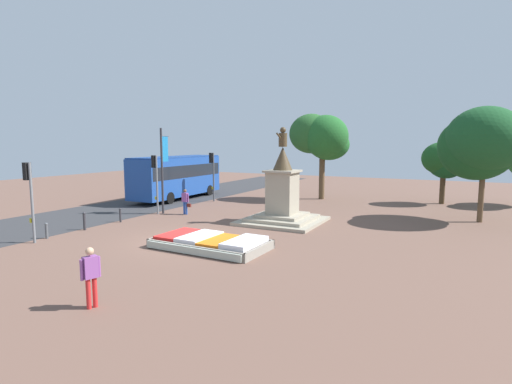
{
  "coord_description": "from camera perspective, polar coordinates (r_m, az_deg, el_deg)",
  "views": [
    {
      "loc": [
        11.44,
        -14.86,
        4.58
      ],
      "look_at": [
        2.47,
        2.63,
        2.16
      ],
      "focal_mm": 28.0,
      "sensor_mm": 36.0,
      "label": 1
    }
  ],
  "objects": [
    {
      "name": "city_bus",
      "position": [
        33.44,
        -11.24,
        2.45
      ],
      "size": [
        2.8,
        9.32,
        3.5
      ],
      "color": "#1E4799",
      "rests_on": "ground_plane"
    },
    {
      "name": "street_asphalt_strip",
      "position": [
        26.24,
        -27.34,
        -3.83
      ],
      "size": [
        6.63,
        68.53,
        0.01
      ],
      "primitive_type": "cube",
      "color": "#333335",
      "rests_on": "ground_plane"
    },
    {
      "name": "ground_plane",
      "position": [
        19.3,
        -10.2,
        -6.83
      ],
      "size": [
        78.32,
        78.32,
        0.0
      ],
      "primitive_type": "plane",
      "color": "brown"
    },
    {
      "name": "pedestrian_near_planter",
      "position": [
        12.15,
        -22.55,
        -10.64
      ],
      "size": [
        0.32,
        0.55,
        1.73
      ],
      "color": "red",
      "rests_on": "ground_plane"
    },
    {
      "name": "park_tree_behind_statue",
      "position": [
        32.42,
        9.31,
        7.66
      ],
      "size": [
        4.79,
        3.85,
        6.91
      ],
      "color": "brown",
      "rests_on": "ground_plane"
    },
    {
      "name": "kerb_bollard_mid_b",
      "position": [
        22.99,
        -23.31,
        -3.76
      ],
      "size": [
        0.16,
        0.16,
        0.97
      ],
      "color": "#2D2D33",
      "rests_on": "ground_plane"
    },
    {
      "name": "park_tree_far_left",
      "position": [
        32.79,
        25.31,
        4.08
      ],
      "size": [
        3.08,
        3.05,
        4.68
      ],
      "color": "#4C3823",
      "rests_on": "ground_plane"
    },
    {
      "name": "traffic_light_near_crossing",
      "position": [
        20.88,
        -29.63,
        0.51
      ],
      "size": [
        0.41,
        0.29,
        3.71
      ],
      "color": "slate",
      "rests_on": "ground_plane"
    },
    {
      "name": "statue_monument",
      "position": [
        23.09,
        3.79,
        -1.1
      ],
      "size": [
        4.44,
        4.44,
        5.48
      ],
      "color": "#9E937F",
      "rests_on": "ground_plane"
    },
    {
      "name": "banner_pole",
      "position": [
        26.56,
        -13.22,
        3.34
      ],
      "size": [
        0.14,
        0.72,
        5.54
      ],
      "color": "#2D2D33",
      "rests_on": "ground_plane"
    },
    {
      "name": "park_tree_far_right",
      "position": [
        26.33,
        29.2,
        6.05
      ],
      "size": [
        4.56,
        4.71,
        6.64
      ],
      "color": "brown",
      "rests_on": "ground_plane"
    },
    {
      "name": "kerb_bollard_mid_a",
      "position": [
        21.78,
        -27.75,
        -4.85
      ],
      "size": [
        0.15,
        0.15,
        0.78
      ],
      "color": "#4C5156",
      "rests_on": "ground_plane"
    },
    {
      "name": "traffic_light_mid_block",
      "position": [
        26.46,
        -14.16,
        2.52
      ],
      "size": [
        0.41,
        0.3,
        3.8
      ],
      "color": "slate",
      "rests_on": "ground_plane"
    },
    {
      "name": "traffic_light_far_corner",
      "position": [
        31.59,
        -6.25,
        3.41
      ],
      "size": [
        0.41,
        0.28,
        3.83
      ],
      "color": "#4C5156",
      "rests_on": "ground_plane"
    },
    {
      "name": "pedestrian_with_handbag",
      "position": [
        26.09,
        -10.05,
        -1.17
      ],
      "size": [
        0.73,
        0.23,
        1.64
      ],
      "color": "#264CA5",
      "rests_on": "ground_plane"
    },
    {
      "name": "kerb_bollard_north",
      "position": [
        24.53,
        -18.82,
        -3.09
      ],
      "size": [
        0.13,
        0.13,
        0.84
      ],
      "color": "#2D2D33",
      "rests_on": "ground_plane"
    },
    {
      "name": "flower_planter",
      "position": [
        17.7,
        -6.53,
        -7.23
      ],
      "size": [
        5.11,
        2.82,
        0.57
      ],
      "color": "#38281C",
      "rests_on": "ground_plane"
    }
  ]
}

